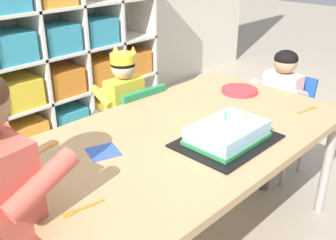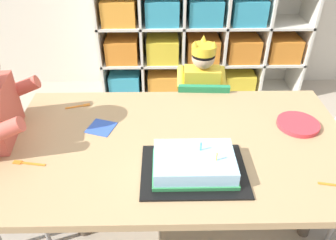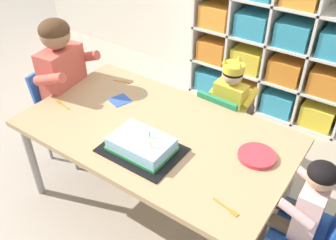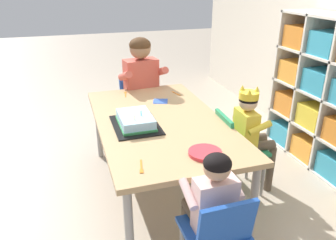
{
  "view_description": "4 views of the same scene",
  "coord_description": "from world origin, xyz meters",
  "px_view_note": "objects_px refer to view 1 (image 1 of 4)",
  "views": [
    {
      "loc": [
        -1.14,
        -1.0,
        1.37
      ],
      "look_at": [
        -0.03,
        0.08,
        0.65
      ],
      "focal_mm": 41.84,
      "sensor_mm": 36.0,
      "label": 1
    },
    {
      "loc": [
        -0.07,
        -1.13,
        1.53
      ],
      "look_at": [
        -0.05,
        0.04,
        0.7
      ],
      "focal_mm": 35.23,
      "sensor_mm": 36.0,
      "label": 2
    },
    {
      "loc": [
        0.98,
        -1.29,
        1.87
      ],
      "look_at": [
        0.04,
        0.07,
        0.65
      ],
      "focal_mm": 38.93,
      "sensor_mm": 36.0,
      "label": 3
    },
    {
      "loc": [
        2.1,
        -0.6,
        1.55
      ],
      "look_at": [
        0.09,
        0.04,
        0.64
      ],
      "focal_mm": 35.61,
      "sensor_mm": 36.0,
      "label": 4
    }
  ],
  "objects_px": {
    "guest_at_table_side": "(277,100)",
    "birthday_cake_on_tray": "(227,134)",
    "fork_near_child_seat": "(308,110)",
    "adult_helper_seated": "(12,188)",
    "classroom_chair_guest_side": "(282,115)",
    "classroom_chair_blue": "(133,128)",
    "paper_plate_stack": "(240,91)",
    "fork_scattered_mid_table": "(81,209)",
    "child_with_crown": "(120,100)",
    "fork_near_cake_tray": "(47,148)",
    "activity_table": "(185,142)"
  },
  "relations": [
    {
      "from": "paper_plate_stack",
      "to": "activity_table",
      "type": "bearing_deg",
      "value": -169.14
    },
    {
      "from": "activity_table",
      "to": "fork_near_child_seat",
      "type": "bearing_deg",
      "value": -24.8
    },
    {
      "from": "classroom_chair_guest_side",
      "to": "classroom_chair_blue",
      "type": "bearing_deg",
      "value": -124.44
    },
    {
      "from": "classroom_chair_blue",
      "to": "classroom_chair_guest_side",
      "type": "relative_size",
      "value": 1.05
    },
    {
      "from": "classroom_chair_blue",
      "to": "paper_plate_stack",
      "type": "xyz_separation_m",
      "value": [
        0.4,
        -0.43,
        0.23
      ]
    },
    {
      "from": "child_with_crown",
      "to": "fork_near_child_seat",
      "type": "height_order",
      "value": "child_with_crown"
    },
    {
      "from": "child_with_crown",
      "to": "paper_plate_stack",
      "type": "height_order",
      "value": "child_with_crown"
    },
    {
      "from": "activity_table",
      "to": "birthday_cake_on_tray",
      "type": "bearing_deg",
      "value": -74.91
    },
    {
      "from": "guest_at_table_side",
      "to": "birthday_cake_on_tray",
      "type": "xyz_separation_m",
      "value": [
        -0.79,
        -0.21,
        0.14
      ]
    },
    {
      "from": "child_with_crown",
      "to": "guest_at_table_side",
      "type": "xyz_separation_m",
      "value": [
        0.67,
        -0.63,
        -0.02
      ]
    },
    {
      "from": "classroom_chair_blue",
      "to": "adult_helper_seated",
      "type": "xyz_separation_m",
      "value": [
        -0.91,
        -0.48,
        0.27
      ]
    },
    {
      "from": "classroom_chair_blue",
      "to": "fork_near_cake_tray",
      "type": "distance_m",
      "value": 0.74
    },
    {
      "from": "birthday_cake_on_tray",
      "to": "paper_plate_stack",
      "type": "xyz_separation_m",
      "value": [
        0.51,
        0.29,
        -0.02
      ]
    },
    {
      "from": "guest_at_table_side",
      "to": "fork_near_child_seat",
      "type": "relative_size",
      "value": 5.82
    },
    {
      "from": "activity_table",
      "to": "fork_near_child_seat",
      "type": "distance_m",
      "value": 0.66
    },
    {
      "from": "adult_helper_seated",
      "to": "paper_plate_stack",
      "type": "height_order",
      "value": "adult_helper_seated"
    },
    {
      "from": "classroom_chair_guest_side",
      "to": "fork_near_child_seat",
      "type": "xyz_separation_m",
      "value": [
        -0.34,
        -0.3,
        0.23
      ]
    },
    {
      "from": "adult_helper_seated",
      "to": "classroom_chair_guest_side",
      "type": "distance_m",
      "value": 1.71
    },
    {
      "from": "adult_helper_seated",
      "to": "classroom_chair_guest_side",
      "type": "height_order",
      "value": "adult_helper_seated"
    },
    {
      "from": "birthday_cake_on_tray",
      "to": "fork_scattered_mid_table",
      "type": "relative_size",
      "value": 2.99
    },
    {
      "from": "paper_plate_stack",
      "to": "fork_near_child_seat",
      "type": "height_order",
      "value": "paper_plate_stack"
    },
    {
      "from": "paper_plate_stack",
      "to": "adult_helper_seated",
      "type": "bearing_deg",
      "value": -178.06
    },
    {
      "from": "birthday_cake_on_tray",
      "to": "paper_plate_stack",
      "type": "height_order",
      "value": "birthday_cake_on_tray"
    },
    {
      "from": "guest_at_table_side",
      "to": "birthday_cake_on_tray",
      "type": "bearing_deg",
      "value": -75.95
    },
    {
      "from": "classroom_chair_blue",
      "to": "adult_helper_seated",
      "type": "relative_size",
      "value": 0.62
    },
    {
      "from": "guest_at_table_side",
      "to": "classroom_chair_blue",
      "type": "bearing_deg",
      "value": -128.06
    },
    {
      "from": "birthday_cake_on_tray",
      "to": "fork_near_child_seat",
      "type": "relative_size",
      "value": 3.01
    },
    {
      "from": "fork_near_cake_tray",
      "to": "fork_scattered_mid_table",
      "type": "xyz_separation_m",
      "value": [
        -0.13,
        -0.43,
        -0.0
      ]
    },
    {
      "from": "classroom_chair_guest_side",
      "to": "paper_plate_stack",
      "type": "height_order",
      "value": "paper_plate_stack"
    },
    {
      "from": "child_with_crown",
      "to": "fork_near_child_seat",
      "type": "distance_m",
      "value": 1.02
    },
    {
      "from": "adult_helper_seated",
      "to": "fork_scattered_mid_table",
      "type": "height_order",
      "value": "adult_helper_seated"
    },
    {
      "from": "guest_at_table_side",
      "to": "paper_plate_stack",
      "type": "bearing_deg",
      "value": -107.7
    },
    {
      "from": "classroom_chair_guest_side",
      "to": "birthday_cake_on_tray",
      "type": "distance_m",
      "value": 0.95
    },
    {
      "from": "child_with_crown",
      "to": "classroom_chair_guest_side",
      "type": "xyz_separation_m",
      "value": [
        0.77,
        -0.62,
        -0.15
      ]
    },
    {
      "from": "adult_helper_seated",
      "to": "birthday_cake_on_tray",
      "type": "distance_m",
      "value": 0.83
    },
    {
      "from": "activity_table",
      "to": "guest_at_table_side",
      "type": "bearing_deg",
      "value": 1.63
    },
    {
      "from": "birthday_cake_on_tray",
      "to": "fork_near_cake_tray",
      "type": "distance_m",
      "value": 0.73
    },
    {
      "from": "classroom_chair_blue",
      "to": "fork_near_cake_tray",
      "type": "relative_size",
      "value": 5.3
    },
    {
      "from": "activity_table",
      "to": "fork_near_cake_tray",
      "type": "relative_size",
      "value": 12.39
    },
    {
      "from": "classroom_chair_guest_side",
      "to": "fork_near_cake_tray",
      "type": "bearing_deg",
      "value": -101.55
    },
    {
      "from": "paper_plate_stack",
      "to": "fork_scattered_mid_table",
      "type": "relative_size",
      "value": 1.41
    },
    {
      "from": "adult_helper_seated",
      "to": "guest_at_table_side",
      "type": "distance_m",
      "value": 1.59
    },
    {
      "from": "fork_near_child_seat",
      "to": "child_with_crown",
      "type": "bearing_deg",
      "value": -53.88
    },
    {
      "from": "fork_near_cake_tray",
      "to": "classroom_chair_guest_side",
      "type": "bearing_deg",
      "value": 152.42
    },
    {
      "from": "classroom_chair_blue",
      "to": "guest_at_table_side",
      "type": "distance_m",
      "value": 0.86
    },
    {
      "from": "classroom_chair_blue",
      "to": "child_with_crown",
      "type": "height_order",
      "value": "child_with_crown"
    },
    {
      "from": "guest_at_table_side",
      "to": "birthday_cake_on_tray",
      "type": "relative_size",
      "value": 1.93
    },
    {
      "from": "child_with_crown",
      "to": "fork_near_child_seat",
      "type": "bearing_deg",
      "value": 117.71
    },
    {
      "from": "classroom_chair_blue",
      "to": "fork_scattered_mid_table",
      "type": "bearing_deg",
      "value": 43.36
    },
    {
      "from": "adult_helper_seated",
      "to": "fork_scattered_mid_table",
      "type": "distance_m",
      "value": 0.23
    }
  ]
}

